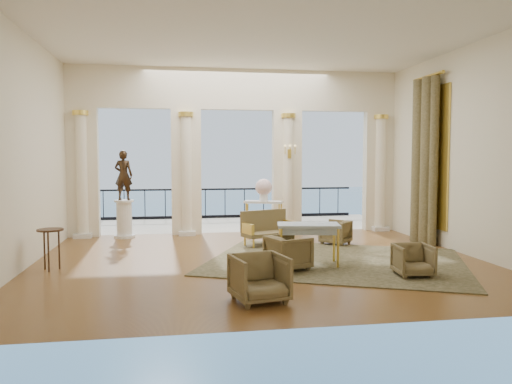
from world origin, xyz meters
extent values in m
plane|color=#4A2312|center=(0.00, 0.00, 0.00)|extent=(9.00, 9.00, 0.00)
plane|color=#F6ECCE|center=(0.00, -4.00, 2.25)|extent=(9.00, 0.00, 9.00)
plane|color=#F6ECCE|center=(-4.50, 0.00, 2.25)|extent=(0.00, 8.00, 8.00)
plane|color=#F6ECCE|center=(4.50, 0.00, 2.25)|extent=(0.00, 8.00, 8.00)
plane|color=white|center=(0.00, 0.00, 4.50)|extent=(9.00, 9.00, 0.00)
cube|color=#FEECCD|center=(0.00, 3.85, 3.95)|extent=(9.00, 0.30, 1.10)
cube|color=#FEECCD|center=(-4.10, 3.85, 1.70)|extent=(0.80, 0.30, 3.40)
cylinder|color=#FEECCD|center=(-4.10, 3.67, 1.60)|extent=(0.28, 0.28, 3.20)
cylinder|color=#ECC64D|center=(-4.10, 3.67, 3.25)|extent=(0.40, 0.40, 0.12)
cube|color=silver|center=(-4.10, 3.67, 0.06)|extent=(0.45, 0.45, 0.12)
cube|color=#FEECCD|center=(-1.40, 3.85, 1.70)|extent=(0.80, 0.30, 3.40)
cylinder|color=#FEECCD|center=(-1.40, 3.67, 1.60)|extent=(0.28, 0.28, 3.20)
cylinder|color=#ECC64D|center=(-1.40, 3.67, 3.25)|extent=(0.40, 0.40, 0.12)
cube|color=silver|center=(-1.40, 3.67, 0.06)|extent=(0.45, 0.45, 0.12)
cube|color=#FEECCD|center=(1.40, 3.85, 1.70)|extent=(0.80, 0.30, 3.40)
cylinder|color=#FEECCD|center=(1.40, 3.67, 1.60)|extent=(0.28, 0.28, 3.20)
cylinder|color=#ECC64D|center=(1.40, 3.67, 3.25)|extent=(0.40, 0.40, 0.12)
cube|color=silver|center=(1.40, 3.67, 0.06)|extent=(0.45, 0.45, 0.12)
cube|color=#FEECCD|center=(4.10, 3.85, 1.70)|extent=(0.80, 0.30, 3.40)
cylinder|color=#FEECCD|center=(4.10, 3.67, 1.60)|extent=(0.28, 0.28, 3.20)
cylinder|color=#ECC64D|center=(4.10, 3.67, 3.25)|extent=(0.40, 0.40, 0.12)
cube|color=silver|center=(4.10, 3.67, 0.06)|extent=(0.45, 0.45, 0.12)
cube|color=#ADA491|center=(0.00, 5.80, -0.05)|extent=(10.00, 3.60, 0.10)
cube|color=black|center=(0.00, 7.40, 1.00)|extent=(9.00, 0.06, 0.06)
cube|color=black|center=(0.00, 7.40, 0.05)|extent=(9.00, 0.06, 0.10)
cylinder|color=black|center=(0.00, 7.40, 0.50)|extent=(0.03, 0.03, 1.00)
cylinder|color=black|center=(-4.10, 7.40, 0.50)|extent=(0.03, 0.03, 1.00)
cylinder|color=black|center=(4.10, 7.40, 0.50)|extent=(0.03, 0.03, 1.00)
cylinder|color=#4C3823|center=(2.00, 6.60, 2.10)|extent=(0.20, 0.20, 4.20)
plane|color=#2C5D82|center=(0.00, 60.00, -6.00)|extent=(160.00, 160.00, 0.00)
cylinder|color=#4C4524|center=(4.30, 1.05, 2.00)|extent=(0.26, 0.26, 4.00)
cylinder|color=#4C4524|center=(4.26, 1.50, 2.00)|extent=(0.32, 0.32, 4.00)
cylinder|color=#4C4524|center=(4.30, 1.95, 2.00)|extent=(0.26, 0.26, 4.00)
cylinder|color=#ECC64D|center=(4.35, 1.50, 4.05)|extent=(0.08, 1.40, 0.08)
cube|color=#ECC64D|center=(4.47, 1.50, 2.10)|extent=(0.04, 1.60, 3.40)
cube|color=#ECC64D|center=(1.40, 3.53, 2.20)|extent=(0.10, 0.04, 0.25)
cylinder|color=#ECC64D|center=(1.26, 3.45, 2.30)|extent=(0.02, 0.02, 0.22)
cylinder|color=#ECC64D|center=(1.40, 3.45, 2.30)|extent=(0.02, 0.02, 0.22)
cylinder|color=#ECC64D|center=(1.54, 3.45, 2.30)|extent=(0.02, 0.02, 0.22)
cube|color=#282E18|center=(1.50, -0.27, 0.01)|extent=(6.10, 5.53, 0.02)
imported|color=#3F3219|center=(-0.49, -2.80, 0.38)|extent=(0.88, 0.84, 0.77)
imported|color=#3F3219|center=(2.45, -1.69, 0.32)|extent=(0.66, 0.62, 0.63)
imported|color=#3F3219|center=(2.12, 1.67, 0.32)|extent=(0.85, 0.86, 0.64)
imported|color=#3F3219|center=(0.38, -0.85, 0.36)|extent=(0.85, 0.88, 0.72)
cube|color=#3F3219|center=(0.50, 1.76, 0.28)|extent=(1.36, 0.94, 0.09)
cube|color=#3F3219|center=(0.41, 1.98, 0.58)|extent=(1.20, 0.53, 0.51)
cube|color=#ECC64D|center=(-0.05, 1.54, 0.45)|extent=(0.26, 0.50, 0.24)
cube|color=#ECC64D|center=(1.04, 1.98, 0.45)|extent=(0.26, 0.50, 0.24)
cylinder|color=#ECC64D|center=(0.07, 1.37, 0.12)|extent=(0.05, 0.05, 0.23)
cylinder|color=#ECC64D|center=(1.07, 1.77, 0.12)|extent=(0.05, 0.05, 0.23)
cylinder|color=#ECC64D|center=(-0.08, 1.75, 0.12)|extent=(0.05, 0.05, 0.23)
cylinder|color=#ECC64D|center=(0.92, 2.15, 0.12)|extent=(0.05, 0.05, 0.23)
cube|color=#9BB2C8|center=(0.86, -0.51, 0.79)|extent=(1.28, 0.84, 0.05)
cylinder|color=#ECC64D|center=(0.28, -0.69, 0.38)|extent=(0.05, 0.05, 0.76)
cylinder|color=#ECC64D|center=(1.34, -0.87, 0.38)|extent=(0.05, 0.05, 0.76)
cylinder|color=#ECC64D|center=(0.37, -0.15, 0.38)|extent=(0.05, 0.05, 0.76)
cylinder|color=#ECC64D|center=(1.43, -0.34, 0.38)|extent=(0.05, 0.05, 0.76)
cylinder|color=silver|center=(-3.03, 3.50, 0.04)|extent=(0.54, 0.54, 0.07)
cylinder|color=silver|center=(-3.03, 3.50, 0.50)|extent=(0.40, 0.40, 0.87)
cylinder|color=silver|center=(-3.03, 3.50, 0.97)|extent=(0.51, 0.51, 0.05)
imported|color=#302215|center=(-3.03, 3.50, 1.64)|extent=(0.53, 0.41, 1.29)
cube|color=silver|center=(0.60, 3.05, 0.93)|extent=(1.08, 0.74, 0.06)
cylinder|color=#ECC64D|center=(0.13, 3.09, 0.45)|extent=(0.05, 0.05, 0.90)
cylinder|color=#ECC64D|center=(0.96, 2.75, 0.45)|extent=(0.05, 0.05, 0.90)
cylinder|color=#ECC64D|center=(0.24, 3.35, 0.45)|extent=(0.05, 0.05, 0.90)
cylinder|color=#ECC64D|center=(1.07, 3.01, 0.45)|extent=(0.05, 0.05, 0.90)
cylinder|color=white|center=(0.60, 3.05, 1.09)|extent=(0.22, 0.22, 0.27)
sphere|color=pink|center=(0.60, 3.05, 1.32)|extent=(0.44, 0.44, 0.44)
cylinder|color=black|center=(-4.00, -0.18, 0.76)|extent=(0.48, 0.48, 0.03)
cylinder|color=black|center=(-3.87, -0.10, 0.37)|extent=(0.03, 0.03, 0.74)
cylinder|color=black|center=(-4.13, -0.10, 0.37)|extent=(0.03, 0.03, 0.74)
cylinder|color=black|center=(-4.00, -0.33, 0.37)|extent=(0.03, 0.03, 0.74)
camera|label=1|loc=(-1.68, -9.85, 2.11)|focal=35.00mm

